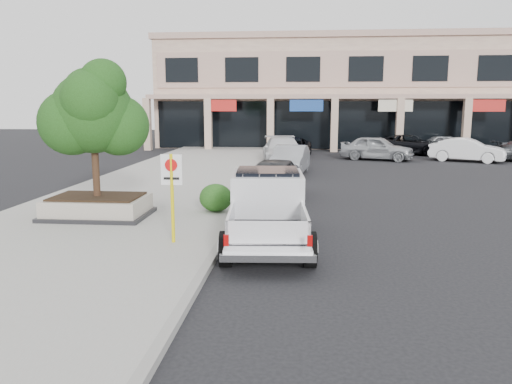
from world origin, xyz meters
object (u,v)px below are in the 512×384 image
Objects in this scene: lot_car_b at (467,150)px; planter_tree at (99,113)px; no_parking_sign at (172,186)px; lot_car_e at (447,144)px; curb_car_b at (290,160)px; planter at (98,206)px; curb_car_d at (293,147)px; curb_car_c at (283,151)px; lot_car_a at (377,148)px; lot_car_d at (410,145)px; pickup_truck at (268,209)px; curb_car_a at (272,179)px.

planter_tree is at bearing 161.34° from lot_car_b.
no_parking_sign is 0.57× the size of lot_car_e.
planter is at bearing -109.95° from curb_car_b.
planter_tree is 1.74× the size of no_parking_sign.
curb_car_d is (5.76, 20.63, 0.20)m from planter.
curb_car_c is 1.25× the size of lot_car_b.
lot_car_a is at bearing 18.58° from curb_car_c.
curb_car_c is at bearing 134.56° from lot_car_a.
lot_car_d is 3.57m from lot_car_e.
curb_car_b is (5.82, 11.38, 0.29)m from planter.
pickup_truck is 1.03× the size of curb_car_c.
curb_car_c is at bearing 147.75° from lot_car_d.
lot_car_b reaches higher than lot_car_e.
curb_car_a is 0.81× the size of curb_car_c.
pickup_truck is at bearing -96.00° from curb_car_c.
curb_car_a reaches higher than lot_car_d.
planter is 12.78m from curb_car_b.
curb_car_a is 1.00× the size of curb_car_b.
planter is 0.80× the size of planter_tree.
lot_car_a is at bearing 75.07° from curb_car_a.
lot_car_e is (0.45, 6.20, -0.08)m from lot_car_b.
curb_car_b is 9.26m from curb_car_d.
planter_tree is 4.55m from no_parking_sign.
curb_car_d is 11.58m from lot_car_b.
no_parking_sign reaches higher than curb_car_b.
planter_tree reaches higher than no_parking_sign.
lot_car_a is at bearing 60.54° from curb_car_b.
no_parking_sign is 7.47m from curb_car_a.
planter is 21.42m from curb_car_d.
curb_car_b is 0.88× the size of lot_car_d.
curb_car_a is at bearing -87.00° from curb_car_b.
curb_car_c is 15.16m from lot_car_e.
curb_car_d reaches higher than planter.
lot_car_b is (13.99, 21.30, -0.87)m from no_parking_sign.
curb_car_d is 5.92m from lot_car_a.
lot_car_d is (3.01, 4.15, -0.08)m from lot_car_a.
curb_car_c reaches higher than lot_car_b.
curb_car_c is at bearing 72.09° from planter_tree.
lot_car_e is at bearing -42.07° from lot_car_d.
curb_car_d is at bearing 109.43° from lot_car_e.
planter is 27.24m from lot_car_d.
no_parking_sign reaches higher than lot_car_d.
planter_tree is 0.76× the size of lot_car_d.
no_parking_sign is 0.49× the size of curb_car_b.
pickup_truck reaches higher than lot_car_e.
no_parking_sign reaches higher than curb_car_c.
no_parking_sign is 0.47× the size of curb_car_d.
pickup_truck reaches higher than curb_car_b.
planter_tree is 27.17m from lot_car_d.
planter_tree is 6.38m from pickup_truck.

